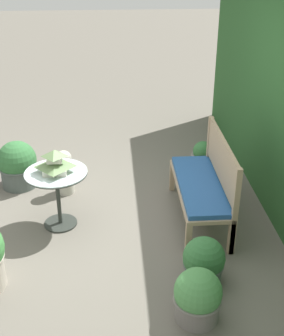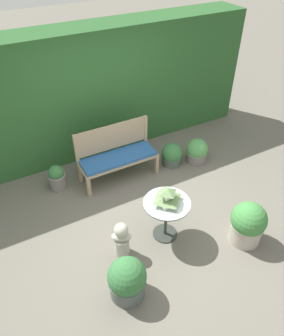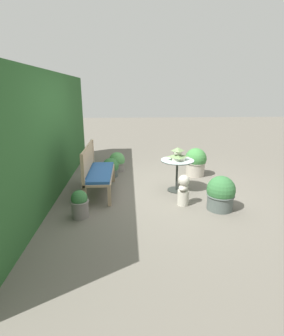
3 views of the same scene
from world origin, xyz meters
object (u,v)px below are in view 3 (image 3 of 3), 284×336
object	(u,v)px
potted_plant_table_near	(117,162)
potted_plant_hedge_corner	(80,204)
pagoda_birdhouse	(178,155)
patio_table	(177,167)
garden_bust	(183,190)
garden_bench	(100,174)
potted_plant_patio_mid	(111,168)
potted_plant_table_far	(196,162)
potted_plant_bench_right	(221,194)

from	to	relation	value
potted_plant_table_near	potted_plant_hedge_corner	world-z (taller)	potted_plant_table_near
potted_plant_table_near	pagoda_birdhouse	bearing A→B (deg)	-139.32
patio_table	garden_bust	world-z (taller)	patio_table
pagoda_birdhouse	potted_plant_hedge_corner	world-z (taller)	pagoda_birdhouse
garden_bust	potted_plant_table_near	size ratio (longest dim) A/B	1.18
garden_bench	patio_table	size ratio (longest dim) A/B	2.07
potted_plant_patio_mid	pagoda_birdhouse	bearing A→B (deg)	-125.58
garden_bust	potted_plant_hedge_corner	world-z (taller)	garden_bust
potted_plant_table_far	potted_plant_bench_right	xyz separation A→B (m)	(-1.89, 0.04, -0.05)
garden_bench	patio_table	world-z (taller)	patio_table
pagoda_birdhouse	garden_bust	distance (m)	0.85
garden_bench	pagoda_birdhouse	bearing A→B (deg)	-89.07
garden_bust	potted_plant_table_far	world-z (taller)	potted_plant_table_far
potted_plant_table_far	patio_table	bearing A→B (deg)	146.94
patio_table	potted_plant_bench_right	distance (m)	1.12
garden_bust	potted_plant_patio_mid	distance (m)	2.22
garden_bench	pagoda_birdhouse	world-z (taller)	pagoda_birdhouse
potted_plant_table_far	potted_plant_patio_mid	bearing A→B (deg)	88.91
potted_plant_table_far	potted_plant_patio_mid	xyz separation A→B (m)	(0.04, 2.04, -0.13)
pagoda_birdhouse	potted_plant_table_far	xyz separation A→B (m)	(0.97, -0.63, -0.43)
garden_bust	potted_plant_hedge_corner	xyz separation A→B (m)	(-0.38, 1.77, -0.05)
garden_bench	pagoda_birdhouse	xyz separation A→B (m)	(0.03, -1.54, 0.37)
potted_plant_hedge_corner	potted_plant_bench_right	bearing A→B (deg)	-85.98
potted_plant_table_near	potted_plant_patio_mid	xyz separation A→B (m)	(-0.47, 0.14, -0.02)
potted_plant_hedge_corner	potted_plant_bench_right	xyz separation A→B (m)	(0.17, -2.38, 0.06)
garden_bench	potted_plant_table_far	distance (m)	2.39
garden_bench	potted_plant_hedge_corner	bearing A→B (deg)	167.48
pagoda_birdhouse	potted_plant_patio_mid	xyz separation A→B (m)	(1.01, 1.41, -0.56)
pagoda_birdhouse	potted_plant_table_far	size ratio (longest dim) A/B	0.49
patio_table	potted_plant_table_far	bearing A→B (deg)	-33.06
pagoda_birdhouse	potted_plant_table_near	distance (m)	2.03
pagoda_birdhouse	potted_plant_bench_right	distance (m)	1.19
garden_bust	potted_plant_hedge_corner	distance (m)	1.81
garden_bust	garden_bench	bearing A→B (deg)	95.45
patio_table	potted_plant_patio_mid	bearing A→B (deg)	54.42
garden_bust	pagoda_birdhouse	bearing A→B (deg)	28.68
pagoda_birdhouse	potted_plant_bench_right	xyz separation A→B (m)	(-0.92, -0.59, -0.48)
patio_table	potted_plant_table_near	size ratio (longest dim) A/B	1.39
potted_plant_hedge_corner	potted_plant_table_near	bearing A→B (deg)	-11.17
patio_table	garden_bust	size ratio (longest dim) A/B	1.18
patio_table	potted_plant_patio_mid	distance (m)	1.76
pagoda_birdhouse	potted_plant_bench_right	bearing A→B (deg)	-147.10
potted_plant_patio_mid	patio_table	bearing A→B (deg)	-125.58
garden_bench	potted_plant_bench_right	distance (m)	2.32
potted_plant_hedge_corner	garden_bust	bearing A→B (deg)	-77.84
pagoda_birdhouse	potted_plant_table_near	size ratio (longest dim) A/B	0.69
pagoda_birdhouse	garden_bench	bearing A→B (deg)	90.93
patio_table	potted_plant_patio_mid	size ratio (longest dim) A/B	1.49
patio_table	potted_plant_table_near	xyz separation A→B (m)	(1.48, 1.27, -0.29)
potted_plant_table_near	potted_plant_table_far	size ratio (longest dim) A/B	0.71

